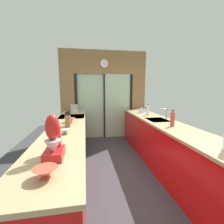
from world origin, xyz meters
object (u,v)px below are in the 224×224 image
Objects in this scene: mixing_bowl_near at (45,172)px; mixing_bowl_far at (70,120)px; oven_range at (73,135)px; mixing_bowl_mid at (65,131)px; knife_block at (68,121)px; soap_bottle_near at (172,119)px; stand_mixer at (54,141)px; kettle at (142,110)px; stock_pot at (74,108)px; soap_bottle_far at (148,111)px.

mixing_bowl_near is 1.87m from mixing_bowl_far.
oven_range is 5.85× the size of mixing_bowl_mid.
oven_range is 1.13m from knife_block.
knife_block is at bearing 89.99° from mixing_bowl_mid.
oven_range is 3.25× the size of soap_bottle_near.
stand_mixer is (0.02, -2.20, 0.63)m from oven_range.
mixing_bowl_far is 0.86× the size of kettle.
stand_mixer is 1.81× the size of stock_pot.
soap_bottle_near is (1.78, 0.15, 0.09)m from mixing_bowl_mid.
oven_range is 3.43× the size of soap_bottle_far.
kettle reaches higher than mixing_bowl_far.
soap_bottle_far is (-0.00, -0.40, 0.03)m from kettle.
stand_mixer is (0.00, -0.79, 0.13)m from mixing_bowl_mid.
stand_mixer is at bearing -126.37° from kettle.
mixing_bowl_mid is at bearing -89.25° from oven_range.
kettle is at bearing 42.47° from mixing_bowl_mid.
knife_block is at bearing 90.00° from mixing_bowl_near.
mixing_bowl_mid is 2.17m from soap_bottle_far.
mixing_bowl_near is at bearing -127.01° from soap_bottle_far.
stand_mixer is (0.00, -1.53, 0.12)m from mixing_bowl_far.
soap_bottle_far is at bearing 24.30° from knife_block.
mixing_bowl_far is at bearing 90.00° from mixing_bowl_mid.
kettle is (1.78, 1.20, -0.01)m from knife_block.
knife_block reaches higher than mixing_bowl_mid.
stock_pot is (0.00, 1.37, 0.06)m from mixing_bowl_far.
mixing_bowl_mid is at bearing -145.26° from soap_bottle_far.
knife_block is (0.00, 0.43, 0.07)m from mixing_bowl_mid.
mixing_bowl_mid is 2.42m from kettle.
knife_block is 2.15m from kettle.
stock_pot is (0.02, 0.70, 0.57)m from oven_range.
soap_bottle_near is at bearing -8.92° from knife_block.
soap_bottle_near reaches higher than knife_block.
soap_bottle_far is at bearing 52.99° from mixing_bowl_near.
stock_pot is at bearing 153.77° from soap_bottle_far.
mixing_bowl_near is 1.56m from knife_block.
mixing_bowl_near is 2.96m from soap_bottle_far.
stock_pot is at bearing 164.93° from kettle.
mixing_bowl_far is at bearing 161.55° from soap_bottle_near.
mixing_bowl_far is 1.37m from stock_pot.
mixing_bowl_near is at bearing -90.00° from knife_block.
oven_range is at bearing 145.05° from soap_bottle_near.
mixing_bowl_far is 1.99m from kettle.
stand_mixer reaches higher than soap_bottle_far.
knife_block is 1.00× the size of soap_bottle_far.
mixing_bowl_near is at bearing -90.00° from stand_mixer.
mixing_bowl_mid is 0.75m from mixing_bowl_far.
soap_bottle_near is at bearing 4.86° from mixing_bowl_mid.
soap_bottle_far is (1.78, 2.02, -0.05)m from stand_mixer.
stand_mixer is at bearing -90.00° from knife_block.
stock_pot is (-0.00, 2.11, 0.07)m from mixing_bowl_mid.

